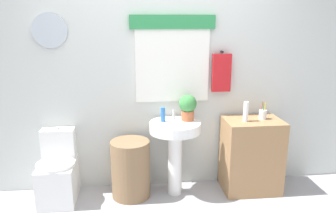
{
  "coord_description": "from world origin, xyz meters",
  "views": [
    {
      "loc": [
        -0.28,
        -2.39,
        1.81
      ],
      "look_at": [
        0.08,
        0.8,
        0.93
      ],
      "focal_mm": 35.79,
      "sensor_mm": 36.0,
      "label": 1
    }
  ],
  "objects_px": {
    "wooden_cabinet": "(251,155)",
    "soap_bottle": "(163,114)",
    "pedestal_sink": "(175,140)",
    "lotion_bottle": "(246,112)",
    "laundry_hamper": "(131,169)",
    "potted_plant": "(188,106)",
    "toothbrush_cup": "(263,114)",
    "toilet": "(58,173)"
  },
  "relations": [
    {
      "from": "lotion_bottle",
      "to": "pedestal_sink",
      "type": "bearing_deg",
      "value": 176.86
    },
    {
      "from": "laundry_hamper",
      "to": "soap_bottle",
      "type": "xyz_separation_m",
      "value": [
        0.35,
        0.05,
        0.57
      ]
    },
    {
      "from": "wooden_cabinet",
      "to": "soap_bottle",
      "type": "relative_size",
      "value": 5.26
    },
    {
      "from": "wooden_cabinet",
      "to": "soap_bottle",
      "type": "height_order",
      "value": "soap_bottle"
    },
    {
      "from": "laundry_hamper",
      "to": "soap_bottle",
      "type": "height_order",
      "value": "soap_bottle"
    },
    {
      "from": "pedestal_sink",
      "to": "soap_bottle",
      "type": "xyz_separation_m",
      "value": [
        -0.12,
        0.05,
        0.27
      ]
    },
    {
      "from": "pedestal_sink",
      "to": "lotion_bottle",
      "type": "height_order",
      "value": "lotion_bottle"
    },
    {
      "from": "toilet",
      "to": "pedestal_sink",
      "type": "bearing_deg",
      "value": -1.47
    },
    {
      "from": "toilet",
      "to": "toothbrush_cup",
      "type": "xyz_separation_m",
      "value": [
        2.15,
        -0.01,
        0.57
      ]
    },
    {
      "from": "toilet",
      "to": "lotion_bottle",
      "type": "distance_m",
      "value": 2.04
    },
    {
      "from": "pedestal_sink",
      "to": "potted_plant",
      "type": "relative_size",
      "value": 2.93
    },
    {
      "from": "lotion_bottle",
      "to": "toilet",
      "type": "bearing_deg",
      "value": 177.9
    },
    {
      "from": "pedestal_sink",
      "to": "lotion_bottle",
      "type": "xyz_separation_m",
      "value": [
        0.73,
        -0.04,
        0.3
      ]
    },
    {
      "from": "potted_plant",
      "to": "lotion_bottle",
      "type": "height_order",
      "value": "potted_plant"
    },
    {
      "from": "laundry_hamper",
      "to": "pedestal_sink",
      "type": "relative_size",
      "value": 0.77
    },
    {
      "from": "toilet",
      "to": "lotion_bottle",
      "type": "xyz_separation_m",
      "value": [
        1.94,
        -0.07,
        0.62
      ]
    },
    {
      "from": "toilet",
      "to": "lotion_bottle",
      "type": "height_order",
      "value": "lotion_bottle"
    },
    {
      "from": "toilet",
      "to": "potted_plant",
      "type": "relative_size",
      "value": 2.71
    },
    {
      "from": "soap_bottle",
      "to": "wooden_cabinet",
      "type": "bearing_deg",
      "value": -3.0
    },
    {
      "from": "pedestal_sink",
      "to": "potted_plant",
      "type": "xyz_separation_m",
      "value": [
        0.14,
        0.06,
        0.35
      ]
    },
    {
      "from": "lotion_bottle",
      "to": "toothbrush_cup",
      "type": "height_order",
      "value": "lotion_bottle"
    },
    {
      "from": "toilet",
      "to": "wooden_cabinet",
      "type": "height_order",
      "value": "wooden_cabinet"
    },
    {
      "from": "laundry_hamper",
      "to": "potted_plant",
      "type": "distance_m",
      "value": 0.89
    },
    {
      "from": "pedestal_sink",
      "to": "potted_plant",
      "type": "height_order",
      "value": "potted_plant"
    },
    {
      "from": "laundry_hamper",
      "to": "toilet",
      "type": "bearing_deg",
      "value": 177.61
    },
    {
      "from": "wooden_cabinet",
      "to": "pedestal_sink",
      "type": "bearing_deg",
      "value": 180.0
    },
    {
      "from": "pedestal_sink",
      "to": "potted_plant",
      "type": "bearing_deg",
      "value": 23.2
    },
    {
      "from": "lotion_bottle",
      "to": "potted_plant",
      "type": "bearing_deg",
      "value": 170.36
    },
    {
      "from": "potted_plant",
      "to": "toothbrush_cup",
      "type": "distance_m",
      "value": 0.81
    },
    {
      "from": "toothbrush_cup",
      "to": "pedestal_sink",
      "type": "bearing_deg",
      "value": -178.78
    },
    {
      "from": "toilet",
      "to": "potted_plant",
      "type": "distance_m",
      "value": 1.51
    },
    {
      "from": "wooden_cabinet",
      "to": "potted_plant",
      "type": "bearing_deg",
      "value": 175.05
    },
    {
      "from": "laundry_hamper",
      "to": "lotion_bottle",
      "type": "height_order",
      "value": "lotion_bottle"
    },
    {
      "from": "laundry_hamper",
      "to": "toothbrush_cup",
      "type": "xyz_separation_m",
      "value": [
        1.4,
        0.02,
        0.55
      ]
    },
    {
      "from": "wooden_cabinet",
      "to": "toothbrush_cup",
      "type": "distance_m",
      "value": 0.47
    },
    {
      "from": "pedestal_sink",
      "to": "lotion_bottle",
      "type": "distance_m",
      "value": 0.79
    },
    {
      "from": "wooden_cabinet",
      "to": "toothbrush_cup",
      "type": "xyz_separation_m",
      "value": [
        0.1,
        0.02,
        0.45
      ]
    },
    {
      "from": "toilet",
      "to": "potted_plant",
      "type": "height_order",
      "value": "potted_plant"
    },
    {
      "from": "laundry_hamper",
      "to": "toothbrush_cup",
      "type": "distance_m",
      "value": 1.51
    },
    {
      "from": "laundry_hamper",
      "to": "wooden_cabinet",
      "type": "xyz_separation_m",
      "value": [
        1.3,
        0.0,
        0.09
      ]
    },
    {
      "from": "soap_bottle",
      "to": "lotion_bottle",
      "type": "distance_m",
      "value": 0.85
    },
    {
      "from": "soap_bottle",
      "to": "lotion_bottle",
      "type": "height_order",
      "value": "lotion_bottle"
    }
  ]
}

